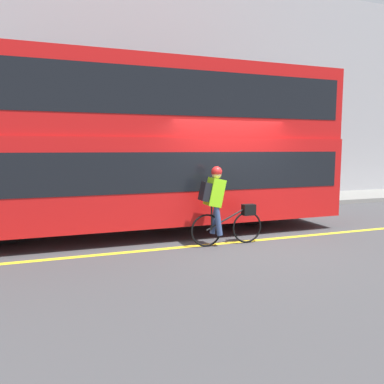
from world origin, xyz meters
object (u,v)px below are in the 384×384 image
Objects in this scene: trash_bin at (226,186)px; street_sign_post at (195,159)px; cyclist_on_bike at (220,203)px; bus at (141,141)px.

street_sign_post reaches higher than trash_bin.
street_sign_post reaches higher than cyclist_on_bike.
trash_bin is (3.48, 3.02, -1.43)m from bus.
bus is 2.39m from cyclist_on_bike.
street_sign_post is (1.19, 4.68, 0.71)m from cyclist_on_bike.
cyclist_on_bike is at bearing -116.01° from trash_bin.
trash_bin is 0.41× the size of street_sign_post.
street_sign_post is at bearing 75.78° from cyclist_on_bike.
bus is 3.88m from street_sign_post.
bus is 5.72× the size of cyclist_on_bike.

